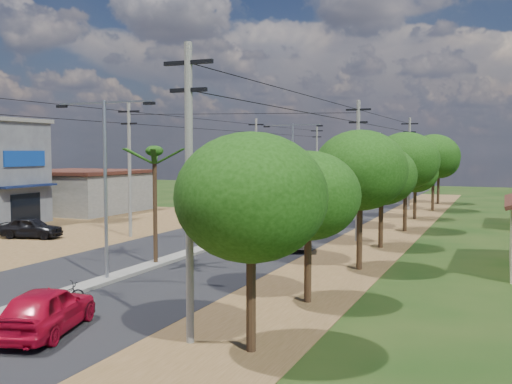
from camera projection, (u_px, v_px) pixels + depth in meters
ground at (107, 282)px, 26.50m from camera, size 160.00×160.00×0.00m
road at (244, 237)px, 40.31m from camera, size 12.00×110.00×0.04m
median at (260, 230)px, 43.07m from camera, size 1.00×90.00×0.18m
dirt_shoulder_east at (369, 244)px, 37.05m from camera, size 5.00×90.00×0.03m
low_shed at (79, 191)px, 56.52m from camera, size 10.40×10.40×3.95m
tree_east_a at (251, 198)px, 17.02m from camera, size 4.40×4.40×6.37m
tree_east_b at (308, 196)px, 22.64m from camera, size 4.00×4.00×5.83m
tree_east_c at (360, 170)px, 28.88m from camera, size 4.60×4.60×6.83m
tree_east_d at (382, 175)px, 35.48m from camera, size 4.20×4.20×6.13m
tree_east_e at (406, 161)px, 42.72m from camera, size 4.80×4.80×7.14m
tree_east_f at (415, 173)px, 50.32m from camera, size 3.80×3.80×5.52m
tree_east_g at (434, 156)px, 57.36m from camera, size 5.00×5.00×7.38m
tree_east_h at (439, 161)px, 64.89m from camera, size 4.40×4.40×6.52m
palm_median_near at (154, 156)px, 29.80m from camera, size 2.00×2.00×6.15m
palm_median_mid at (271, 149)px, 44.50m from camera, size 2.00×2.00×6.55m
palm_median_far at (329, 156)px, 59.28m from camera, size 2.00×2.00×5.85m
streetlight_near at (105, 174)px, 26.17m from camera, size 5.10×0.18×8.00m
streetlight_mid at (293, 163)px, 49.19m from camera, size 5.10×0.18×8.00m
streetlight_far at (360, 159)px, 72.21m from camera, size 5.10×0.18×8.00m
utility_pole_w_b at (130, 166)px, 39.90m from camera, size 1.60×0.24×9.00m
utility_pole_w_c at (256, 161)px, 60.16m from camera, size 1.60×0.24×9.00m
utility_pole_w_d at (317, 158)px, 79.50m from camera, size 1.60×0.24×9.00m
utility_pole_e_a at (189, 187)px, 17.76m from camera, size 1.60×0.24×9.00m
utility_pole_e_b at (358, 167)px, 38.02m from camera, size 1.60×0.24×9.00m
utility_pole_e_c at (409, 161)px, 58.28m from camera, size 1.60×0.24×9.00m
car_red_near at (46, 311)px, 18.92m from camera, size 2.98×4.82×1.53m
car_silver_mid at (292, 235)px, 35.57m from camera, size 3.43×5.05×1.58m
car_white_far at (237, 212)px, 49.75m from camera, size 2.59×5.15×1.44m
car_parked_dark at (31, 228)px, 39.50m from camera, size 4.36×2.54×1.39m
moto_rider_east at (62, 296)px, 22.06m from camera, size 1.25×1.84×0.92m
moto_rider_west_a at (239, 226)px, 42.54m from camera, size 0.71×1.77×0.91m
moto_rider_west_b at (271, 205)px, 58.36m from camera, size 0.68×1.67×0.98m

